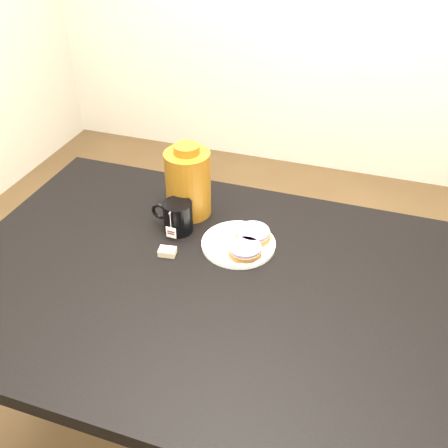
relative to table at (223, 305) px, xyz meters
The scene contains 8 objects.
ground_plane 0.67m from the table, ahead, with size 4.00×4.00×0.00m, color brown.
table is the anchor object (origin of this frame).
plate 0.18m from the table, 92.32° to the left, with size 0.20×0.20×0.02m.
bagel_back 0.21m from the table, 81.88° to the left, with size 0.13×0.13×0.03m.
bagel_front 0.15m from the table, 77.04° to the left, with size 0.11×0.11×0.03m.
mug 0.28m from the table, 139.37° to the left, with size 0.13×0.09×0.09m.
teabag_pouch 0.20m from the table, 163.12° to the left, with size 0.04×0.03×0.02m, color #C6B793.
bagel_package 0.37m from the table, 126.70° to the left, with size 0.17×0.17×0.22m.
Camera 1 is at (0.29, -0.87, 1.60)m, focal length 40.00 mm.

